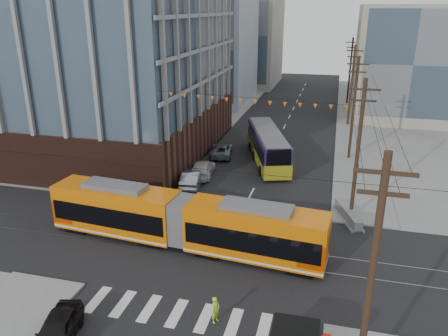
{
  "coord_description": "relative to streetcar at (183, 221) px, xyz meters",
  "views": [
    {
      "loc": [
        6.57,
        -21.25,
        15.66
      ],
      "look_at": [
        -1.05,
        8.27,
        4.38
      ],
      "focal_mm": 35.0,
      "sensor_mm": 36.0,
      "label": 1
    }
  ],
  "objects": [
    {
      "name": "bg_bldg_ne_far",
      "position": [
        20.87,
        64.05,
        5.11
      ],
      "size": [
        16.0,
        16.0,
        14.0
      ],
      "primitive_type": "cube",
      "color": "#8C99A5",
      "rests_on": "ground"
    },
    {
      "name": "office_building",
      "position": [
        -19.13,
        19.05,
        12.41
      ],
      "size": [
        30.0,
        25.0,
        28.6
      ],
      "primitive_type": "cube",
      "color": "#381E16",
      "rests_on": "ground"
    },
    {
      "name": "parked_car_grey",
      "position": [
        -2.39,
        19.48,
        -1.2
      ],
      "size": [
        3.19,
        5.32,
        1.38
      ],
      "primitive_type": "imported",
      "rotation": [
        0.0,
        0.0,
        3.33
      ],
      "color": "slate",
      "rests_on": "ground"
    },
    {
      "name": "streetcar",
      "position": [
        0.0,
        0.0,
        0.0
      ],
      "size": [
        19.78,
        4.48,
        3.78
      ],
      "primitive_type": null,
      "rotation": [
        0.0,
        0.0,
        -0.09
      ],
      "color": "#D76705",
      "rests_on": "ground"
    },
    {
      "name": "city_bus",
      "position": [
        2.84,
        18.91,
        -0.12
      ],
      "size": [
        6.55,
        12.71,
        3.54
      ],
      "primitive_type": null,
      "rotation": [
        0.0,
        0.0,
        0.32
      ],
      "color": "#281848",
      "rests_on": "ground"
    },
    {
      "name": "bg_bldg_nw_far",
      "position": [
        -11.13,
        68.05,
        8.11
      ],
      "size": [
        16.0,
        18.0,
        20.0
      ],
      "primitive_type": "cube",
      "color": "gray",
      "rests_on": "ground"
    },
    {
      "name": "utility_pole_far",
      "position": [
        11.37,
        52.05,
        3.61
      ],
      "size": [
        0.3,
        0.3,
        11.0
      ],
      "primitive_type": "cylinder",
      "color": "black",
      "rests_on": "ground"
    },
    {
      "name": "black_sedan",
      "position": [
        -2.85,
        -10.48,
        -1.17
      ],
      "size": [
        2.67,
        4.51,
        1.44
      ],
      "primitive_type": "imported",
      "rotation": [
        0.0,
        0.0,
        0.25
      ],
      "color": "black",
      "rests_on": "ground"
    },
    {
      "name": "parked_car_silver",
      "position": [
        -2.8,
        10.43,
        -1.12
      ],
      "size": [
        2.23,
        4.83,
        1.53
      ],
      "primitive_type": "imported",
      "rotation": [
        0.0,
        0.0,
        3.28
      ],
      "color": "gray",
      "rests_on": "ground"
    },
    {
      "name": "jersey_barrier",
      "position": [
        11.17,
        6.89,
        -1.44
      ],
      "size": [
        2.43,
        4.55,
        0.89
      ],
      "primitive_type": "cube",
      "rotation": [
        0.0,
        0.0,
        0.34
      ],
      "color": "gray",
      "rests_on": "ground"
    },
    {
      "name": "utility_pole_near",
      "position": [
        11.37,
        -9.95,
        3.61
      ],
      "size": [
        0.3,
        0.3,
        11.0
      ],
      "primitive_type": "cylinder",
      "color": "black",
      "rests_on": "ground"
    },
    {
      "name": "bg_bldg_ne_near",
      "position": [
        18.87,
        44.05,
        6.11
      ],
      "size": [
        14.0,
        14.0,
        16.0
      ],
      "primitive_type": "cube",
      "color": "gray",
      "rests_on": "ground"
    },
    {
      "name": "parked_car_white",
      "position": [
        -2.65,
        13.13,
        -1.16
      ],
      "size": [
        2.6,
        5.24,
        1.46
      ],
      "primitive_type": "imported",
      "rotation": [
        0.0,
        0.0,
        3.25
      ],
      "color": "silver",
      "rests_on": "ground"
    },
    {
      "name": "bg_bldg_nw_near",
      "position": [
        -14.13,
        48.05,
        7.11
      ],
      "size": [
        18.0,
        16.0,
        18.0
      ],
      "primitive_type": "cube",
      "color": "#8C99A5",
      "rests_on": "ground"
    },
    {
      "name": "pedestrian",
      "position": [
        4.3,
        -7.06,
        -1.14
      ],
      "size": [
        0.53,
        0.64,
        1.51
      ],
      "primitive_type": "imported",
      "rotation": [
        0.0,
        0.0,
        1.22
      ],
      "color": "#B0E62D",
      "rests_on": "ground"
    },
    {
      "name": "ground",
      "position": [
        2.87,
        -3.95,
        -1.89
      ],
      "size": [
        160.0,
        160.0,
        0.0
      ],
      "primitive_type": "plane",
      "color": "slate"
    }
  ]
}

